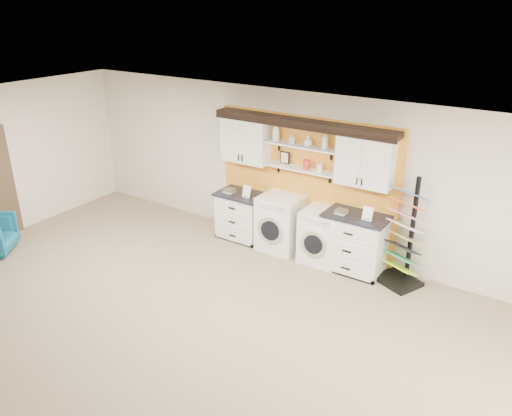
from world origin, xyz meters
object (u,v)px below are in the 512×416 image
Objects in this scene: dryer at (323,236)px; sample_rack at (402,252)px; base_cabinet_left at (242,215)px; base_cabinet_right at (355,243)px; washer at (280,223)px.

sample_rack is at bearing 1.60° from dryer.
base_cabinet_left is 2.26m from base_cabinet_right.
dryer is at bearing -0.12° from base_cabinet_left.
base_cabinet_right is 0.58m from dryer.
washer is at bearing -155.33° from sample_rack.
washer is (-1.42, -0.00, 0.00)m from base_cabinet_right.
base_cabinet_left is at bearing -155.67° from sample_rack.
base_cabinet_right is at bearing 0.33° from dryer.
base_cabinet_left is at bearing 180.00° from base_cabinet_right.
washer reaches higher than dryer.
washer is 0.57× the size of sample_rack.
base_cabinet_left is at bearing 179.77° from washer.
base_cabinet_right is at bearing -0.00° from base_cabinet_left.
base_cabinet_left is 0.52× the size of sample_rack.
dryer is at bearing -154.72° from sample_rack.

